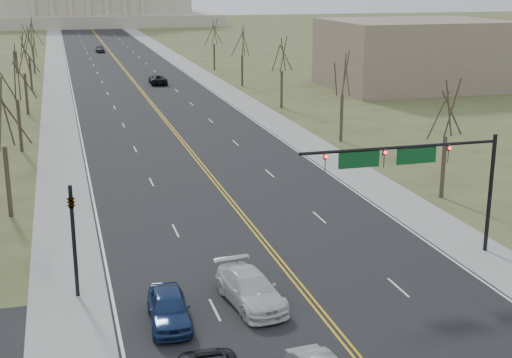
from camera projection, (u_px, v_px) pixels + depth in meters
road at (124, 69)px, 129.41m from camera, size 20.00×380.00×0.01m
cross_road at (339, 334)px, 32.96m from camera, size 120.00×14.00×0.01m
sidewalk_left at (56, 71)px, 126.31m from camera, size 4.00×380.00×0.03m
sidewalk_right at (189, 67)px, 132.50m from camera, size 4.00×380.00×0.03m
center_line at (124, 69)px, 129.41m from camera, size 0.42×380.00×0.01m
edge_line_left at (69, 71)px, 126.88m from camera, size 0.15×380.00×0.01m
edge_line_right at (177, 67)px, 131.93m from camera, size 0.15×380.00×0.01m
signal_mast at (415, 164)px, 40.27m from camera, size 12.12×0.44×7.20m
signal_left at (73, 229)px, 35.95m from camera, size 0.32×0.36×6.00m
tree_r_0 at (447, 111)px, 51.87m from camera, size 3.74×3.74×8.50m
tree_l_0 at (2, 118)px, 47.49m from camera, size 3.96×3.96×9.00m
tree_r_1 at (343, 76)px, 70.42m from camera, size 3.74×3.74×8.50m
tree_l_1 at (15, 79)px, 66.04m from camera, size 3.96×3.96×9.00m
tree_r_2 at (282, 56)px, 88.97m from camera, size 3.74×3.74×8.50m
tree_l_2 at (23, 57)px, 84.58m from camera, size 3.96×3.96×9.00m
tree_r_3 at (242, 43)px, 107.52m from camera, size 3.74×3.74×8.50m
tree_l_3 at (28, 43)px, 103.13m from camera, size 3.96×3.96×9.00m
tree_r_4 at (214, 33)px, 126.07m from camera, size 3.74×3.74×8.50m
tree_l_4 at (32, 33)px, 121.68m from camera, size 3.96×3.96×9.00m
bldg_right_mass at (413, 54)px, 106.83m from camera, size 25.00×20.00×10.00m
car_sb_inner_second at (250, 289)px, 35.83m from camera, size 3.00×5.84×1.62m
car_sb_outer_second at (169, 308)px, 33.79m from camera, size 2.11×4.77×1.59m
car_far_nb at (158, 79)px, 110.91m from camera, size 2.60×5.46×1.50m
car_far_sb at (100, 49)px, 158.92m from camera, size 1.96×4.57×1.54m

